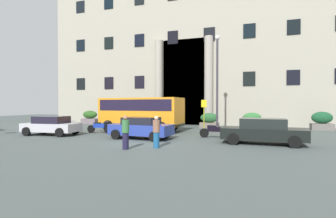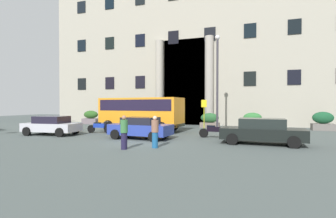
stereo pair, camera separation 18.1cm
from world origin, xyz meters
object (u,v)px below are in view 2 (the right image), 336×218
hedge_planter_far_west (127,118)px  lamppost_plaza_centre (217,75)px  hedge_planter_east (210,121)px  pedestrian_woman_dark_dress (124,132)px  orange_minibus (141,111)px  hedge_planter_entrance_left (323,121)px  bus_stop_sign (204,112)px  motorcycle_far_end (67,126)px  white_taxi_kerbside (52,125)px  parked_estate_mid (262,131)px  hedge_planter_west (91,118)px  pedestrian_child_trailing (155,132)px  hedge_planter_far_east (252,121)px  parked_sedan_second (141,128)px  motorcycle_near_kerb (213,131)px  scooter_by_planter (99,127)px

hedge_planter_far_west → lamppost_plaza_centre: size_ratio=0.23×
hedge_planter_east → pedestrian_woman_dark_dress: size_ratio=1.08×
orange_minibus → hedge_planter_entrance_left: 15.40m
bus_stop_sign → motorcycle_far_end: (-10.62, -3.75, -1.14)m
white_taxi_kerbside → parked_estate_mid: bearing=-3.2°
bus_stop_sign → hedge_planter_west: 14.05m
parked_estate_mid → pedestrian_child_trailing: size_ratio=2.78×
parked_estate_mid → pedestrian_child_trailing: bearing=-147.5°
hedge_planter_far_east → hedge_planter_entrance_left: 5.67m
hedge_planter_west → pedestrian_woman_dark_dress: (11.32, -13.18, 0.10)m
parked_sedan_second → pedestrian_child_trailing: (2.09, -2.86, 0.09)m
motorcycle_near_kerb → hedge_planter_east: bearing=106.9°
lamppost_plaza_centre → scooter_by_planter: bearing=-152.2°
bus_stop_sign → parked_sedan_second: size_ratio=0.64×
orange_minibus → pedestrian_woman_dark_dress: 8.49m
parked_estate_mid → lamppost_plaza_centre: lamppost_plaza_centre is taller
hedge_planter_far_west → motorcycle_near_kerb: 12.82m
white_taxi_kerbside → motorcycle_far_end: bearing=101.8°
scooter_by_planter → pedestrian_woman_dark_dress: bearing=-48.3°
hedge_planter_east → motorcycle_near_kerb: size_ratio=0.91×
bus_stop_sign → pedestrian_woman_dark_dress: size_ratio=1.56×
orange_minibus → hedge_planter_far_west: orange_minibus is taller
parked_sedan_second → pedestrian_child_trailing: size_ratio=2.51×
scooter_by_planter → pedestrian_child_trailing: size_ratio=1.28×
hedge_planter_east → hedge_planter_far_west: size_ratio=0.98×
motorcycle_near_kerb → hedge_planter_far_east: bearing=78.0°
pedestrian_child_trailing → pedestrian_woman_dark_dress: bearing=49.4°
white_taxi_kerbside → hedge_planter_entrance_left: bearing=22.2°
pedestrian_woman_dark_dress → bus_stop_sign: bearing=82.5°
hedge_planter_far_east → parked_sedan_second: (-6.87, -9.21, 0.01)m
motorcycle_near_kerb → white_taxi_kerbside: bearing=-163.6°
bus_stop_sign → orange_minibus: bearing=-162.4°
hedge_planter_west → lamppost_plaza_centre: (14.58, -3.14, 3.87)m
hedge_planter_east → pedestrian_woman_dark_dress: pedestrian_woman_dark_dress is taller
hedge_planter_east → parked_estate_mid: (4.24, -9.10, 0.05)m
bus_stop_sign → hedge_planter_far_east: (3.83, 3.34, -0.89)m
hedge_planter_entrance_left → white_taxi_kerbside: hedge_planter_entrance_left is taller
scooter_by_planter → lamppost_plaza_centre: (8.43, 4.45, 4.14)m
hedge_planter_far_west → scooter_by_planter: 7.70m
orange_minibus → motorcycle_near_kerb: size_ratio=3.61×
hedge_planter_west → white_taxi_kerbside: (3.60, -9.65, -0.03)m
bus_stop_sign → parked_sedan_second: (-3.05, -5.87, -0.88)m
hedge_planter_far_west → lamppost_plaza_centre: 11.15m
orange_minibus → pedestrian_woman_dark_dress: orange_minibus is taller
orange_minibus → pedestrian_child_trailing: bearing=-55.4°
pedestrian_child_trailing → lamppost_plaza_centre: bearing=-86.2°
lamppost_plaza_centre → orange_minibus: bearing=-161.2°
orange_minibus → motorcycle_far_end: orange_minibus is taller
hedge_planter_far_west → parked_sedan_second: (5.92, -9.42, -0.02)m
hedge_planter_far_east → hedge_planter_far_west: 12.80m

